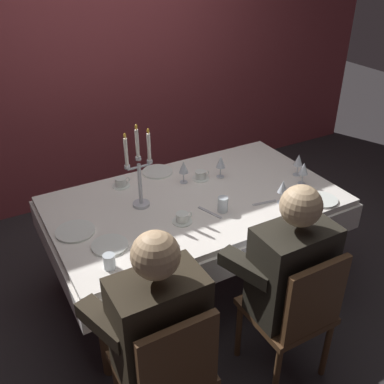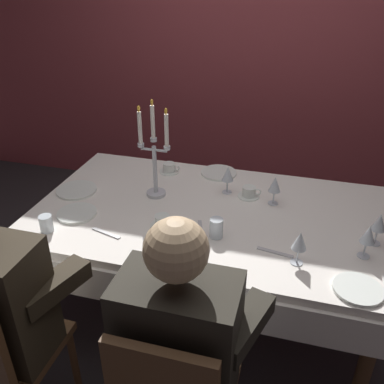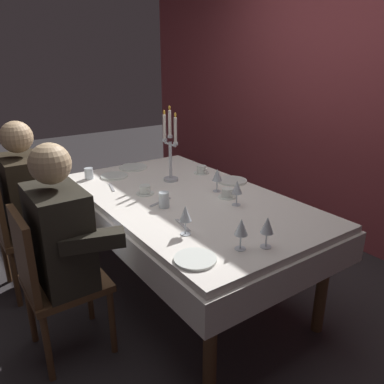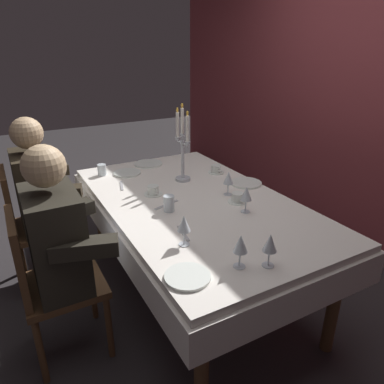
{
  "view_description": "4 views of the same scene",
  "coord_description": "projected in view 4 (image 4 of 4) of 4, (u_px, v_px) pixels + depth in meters",
  "views": [
    {
      "loc": [
        -1.26,
        -2.21,
        2.27
      ],
      "look_at": [
        -0.03,
        -0.01,
        0.8
      ],
      "focal_mm": 41.61,
      "sensor_mm": 36.0,
      "label": 1
    },
    {
      "loc": [
        0.41,
        -1.87,
        1.91
      ],
      "look_at": [
        -0.11,
        0.01,
        0.83
      ],
      "focal_mm": 39.05,
      "sensor_mm": 36.0,
      "label": 2
    },
    {
      "loc": [
        1.98,
        -1.34,
        1.65
      ],
      "look_at": [
        0.01,
        0.04,
        0.77
      ],
      "focal_mm": 35.39,
      "sensor_mm": 36.0,
      "label": 3
    },
    {
      "loc": [
        1.84,
        -1.04,
        1.68
      ],
      "look_at": [
        -0.06,
        0.01,
        0.77
      ],
      "focal_mm": 33.3,
      "sensor_mm": 36.0,
      "label": 4
    }
  ],
  "objects": [
    {
      "name": "ground_plane",
      "position": [
        195.0,
        292.0,
        2.6
      ],
      "size": [
        12.0,
        12.0,
        0.0
      ],
      "primitive_type": "plane",
      "color": "#302C2E"
    },
    {
      "name": "back_wall",
      "position": [
        378.0,
        88.0,
        2.82
      ],
      "size": [
        6.0,
        0.12,
        2.7
      ],
      "primitive_type": "cube",
      "color": "#913A40",
      "rests_on": "ground_plane"
    },
    {
      "name": "dining_table",
      "position": [
        195.0,
        216.0,
        2.36
      ],
      "size": [
        1.94,
        1.14,
        0.74
      ],
      "color": "white",
      "rests_on": "ground_plane"
    },
    {
      "name": "candelabra",
      "position": [
        183.0,
        151.0,
        2.55
      ],
      "size": [
        0.19,
        0.11,
        0.56
      ],
      "color": "silver",
      "rests_on": "dining_table"
    },
    {
      "name": "dinner_plate_0",
      "position": [
        127.0,
        173.0,
        2.76
      ],
      "size": [
        0.21,
        0.21,
        0.01
      ],
      "primitive_type": "cylinder",
      "color": "white",
      "rests_on": "dining_table"
    },
    {
      "name": "dinner_plate_1",
      "position": [
        148.0,
        164.0,
        2.97
      ],
      "size": [
        0.23,
        0.23,
        0.01
      ],
      "primitive_type": "cylinder",
      "color": "white",
      "rests_on": "dining_table"
    },
    {
      "name": "dinner_plate_2",
      "position": [
        246.0,
        183.0,
        2.56
      ],
      "size": [
        0.22,
        0.22,
        0.01
      ],
      "primitive_type": "cylinder",
      "color": "white",
      "rests_on": "dining_table"
    },
    {
      "name": "dinner_plate_3",
      "position": [
        188.0,
        277.0,
        1.54
      ],
      "size": [
        0.2,
        0.2,
        0.01
      ],
      "primitive_type": "cylinder",
      "color": "white",
      "rests_on": "dining_table"
    },
    {
      "name": "wine_glass_0",
      "position": [
        228.0,
        178.0,
        2.34
      ],
      "size": [
        0.07,
        0.07,
        0.16
      ],
      "color": "silver",
      "rests_on": "dining_table"
    },
    {
      "name": "wine_glass_1",
      "position": [
        241.0,
        245.0,
        1.57
      ],
      "size": [
        0.07,
        0.07,
        0.16
      ],
      "color": "silver",
      "rests_on": "dining_table"
    },
    {
      "name": "wine_glass_2",
      "position": [
        270.0,
        244.0,
        1.58
      ],
      "size": [
        0.07,
        0.07,
        0.16
      ],
      "color": "silver",
      "rests_on": "dining_table"
    },
    {
      "name": "wine_glass_3",
      "position": [
        184.0,
        224.0,
        1.75
      ],
      "size": [
        0.07,
        0.07,
        0.16
      ],
      "color": "silver",
      "rests_on": "dining_table"
    },
    {
      "name": "wine_glass_4",
      "position": [
        246.0,
        194.0,
        2.1
      ],
      "size": [
        0.07,
        0.07,
        0.16
      ],
      "color": "silver",
      "rests_on": "dining_table"
    },
    {
      "name": "water_tumbler_0",
      "position": [
        169.0,
        203.0,
        2.13
      ],
      "size": [
        0.07,
        0.07,
        0.1
      ],
      "primitive_type": "cylinder",
      "color": "silver",
      "rests_on": "dining_table"
    },
    {
      "name": "water_tumbler_1",
      "position": [
        102.0,
        170.0,
        2.72
      ],
      "size": [
        0.07,
        0.07,
        0.09
      ],
      "primitive_type": "cylinder",
      "color": "silver",
      "rests_on": "dining_table"
    },
    {
      "name": "coffee_cup_0",
      "position": [
        216.0,
        169.0,
        2.78
      ],
      "size": [
        0.13,
        0.12,
        0.06
      ],
      "color": "white",
      "rests_on": "dining_table"
    },
    {
      "name": "coffee_cup_1",
      "position": [
        153.0,
        191.0,
        2.38
      ],
      "size": [
        0.13,
        0.12,
        0.06
      ],
      "color": "white",
      "rests_on": "dining_table"
    },
    {
      "name": "coffee_cup_2",
      "position": [
        238.0,
        198.0,
        2.26
      ],
      "size": [
        0.13,
        0.12,
        0.06
      ],
      "color": "white",
      "rests_on": "dining_table"
    },
    {
      "name": "fork_0",
      "position": [
        122.0,
        186.0,
        2.53
      ],
      "size": [
        0.17,
        0.06,
        0.01
      ],
      "primitive_type": "cube",
      "rotation": [
        0.0,
        0.0,
        -0.27
      ],
      "color": "#B7B7BC",
      "rests_on": "dining_table"
    },
    {
      "name": "knife_1",
      "position": [
        166.0,
        205.0,
        2.23
      ],
      "size": [
        0.08,
        0.19,
        0.01
      ],
      "primitive_type": "cube",
      "rotation": [
        0.0,
        0.0,
        1.89
      ],
      "color": "#B7B7BC",
      "rests_on": "dining_table"
    },
    {
      "name": "fork_2",
      "position": [
        183.0,
        233.0,
        1.89
      ],
      "size": [
        0.17,
        0.05,
        0.01
      ],
      "primitive_type": "cube",
      "rotation": [
        0.0,
        0.0,
        -0.17
      ],
      "color": "#B7B7BC",
      "rests_on": "dining_table"
    },
    {
      "name": "seated_diner_0",
      "position": [
        36.0,
        190.0,
        2.48
      ],
      "size": [
        0.63,
        0.48,
        1.24
      ],
      "color": "brown",
      "rests_on": "ground_plane"
    },
    {
      "name": "seated_diner_1",
      "position": [
        55.0,
        239.0,
        1.85
      ],
      "size": [
        0.63,
        0.48,
        1.24
      ],
      "color": "brown",
      "rests_on": "ground_plane"
    }
  ]
}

